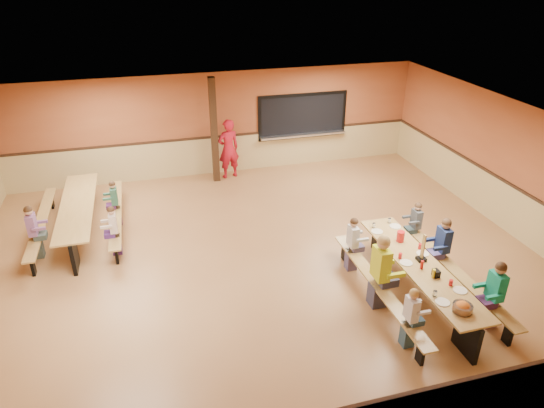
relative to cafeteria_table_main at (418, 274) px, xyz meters
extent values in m
plane|color=brown|center=(-2.57, 2.03, -0.53)|extent=(12.00, 12.00, 0.00)
cube|color=#984F2C|center=(-2.57, 7.03, 0.97)|extent=(12.00, 0.04, 3.00)
cube|color=#984F2C|center=(-2.57, -2.97, 0.97)|extent=(12.00, 0.04, 3.00)
cube|color=#984F2C|center=(3.43, 2.03, 0.97)|extent=(0.04, 10.00, 3.00)
cube|color=white|center=(-2.57, 2.03, 2.47)|extent=(12.00, 10.00, 0.04)
cube|color=black|center=(0.03, 7.00, 1.02)|extent=(2.60, 0.06, 1.20)
cube|color=silver|center=(0.03, 6.91, 0.45)|extent=(2.70, 0.28, 0.06)
cube|color=black|center=(-2.77, 6.43, 0.97)|extent=(0.18, 0.18, 3.00)
cube|color=#A17B40|center=(0.00, 0.00, 0.19)|extent=(0.75, 3.60, 0.04)
cube|color=black|center=(0.00, -1.55, -0.18)|extent=(0.08, 0.60, 0.70)
cube|color=black|center=(0.00, 1.55, -0.18)|extent=(0.08, 0.60, 0.70)
cube|color=#A17B40|center=(-0.82, 0.00, -0.09)|extent=(0.26, 3.60, 0.04)
cube|color=black|center=(-0.82, 0.00, -0.32)|extent=(0.06, 0.18, 0.41)
cube|color=#A17B40|center=(0.83, 0.00, -0.09)|extent=(0.26, 3.60, 0.04)
cube|color=black|center=(0.83, 0.00, -0.32)|extent=(0.06, 0.18, 0.41)
cube|color=#A17B40|center=(-6.37, 4.28, 0.19)|extent=(0.75, 3.60, 0.04)
cube|color=black|center=(-6.37, 2.73, -0.18)|extent=(0.08, 0.60, 0.70)
cube|color=black|center=(-6.37, 5.83, -0.18)|extent=(0.08, 0.60, 0.70)
cube|color=#A17B40|center=(-7.19, 4.28, -0.09)|extent=(0.26, 3.60, 0.04)
cube|color=black|center=(-7.19, 4.28, -0.32)|extent=(0.06, 0.18, 0.41)
cube|color=#A17B40|center=(-5.54, 4.28, -0.09)|extent=(0.26, 3.60, 0.04)
cube|color=black|center=(-5.54, 4.28, -0.32)|extent=(0.06, 0.18, 0.41)
imported|color=#B51426|center=(-2.36, 6.58, 0.35)|extent=(0.72, 0.56, 1.76)
cylinder|color=red|center=(0.04, 0.84, 0.32)|extent=(0.16, 0.16, 0.22)
cube|color=black|center=(0.07, -0.41, 0.28)|extent=(0.10, 0.14, 0.13)
cylinder|color=yellow|center=(0.00, -0.43, 0.30)|extent=(0.06, 0.06, 0.17)
cylinder|color=#B2140F|center=(-0.06, -0.14, 0.30)|extent=(0.06, 0.06, 0.17)
cube|color=black|center=(0.08, 0.11, 0.24)|extent=(0.16, 0.16, 0.06)
cube|color=#A17B40|center=(0.08, 0.11, 0.52)|extent=(0.02, 0.09, 0.50)
camera|label=1|loc=(-4.66, -6.52, 5.31)|focal=32.00mm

